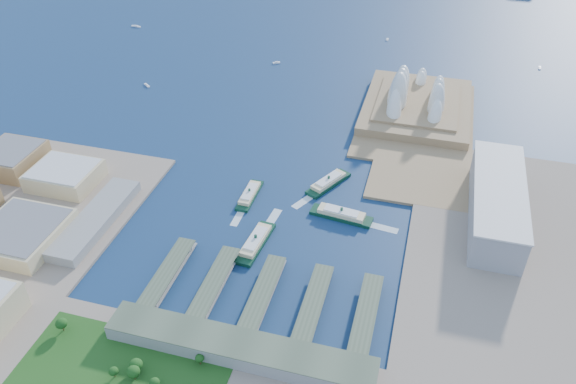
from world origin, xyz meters
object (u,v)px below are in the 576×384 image
(opera_house, at_px, (420,89))
(toaster_building, at_px, (497,202))
(ferry_d, at_px, (341,213))
(ferry_b, at_px, (329,181))
(ferry_c, at_px, (256,240))
(ferry_a, at_px, (250,193))

(opera_house, relative_size, toaster_building, 1.16)
(opera_house, relative_size, ferry_d, 2.99)
(toaster_building, relative_size, ferry_b, 2.68)
(opera_house, xyz_separation_m, ferry_c, (-116.94, -295.57, -26.31))
(ferry_b, bearing_deg, ferry_a, -122.65)
(ferry_a, bearing_deg, toaster_building, 7.06)
(opera_house, xyz_separation_m, ferry_d, (-50.20, -235.73, -26.30))
(ferry_a, distance_m, ferry_b, 83.48)
(ferry_b, relative_size, ferry_d, 0.96)
(opera_house, relative_size, ferry_c, 2.99)
(opera_house, distance_m, ferry_d, 242.45)
(opera_house, height_order, ferry_d, opera_house)
(toaster_building, distance_m, ferry_b, 164.72)
(ferry_c, xyz_separation_m, ferry_d, (66.74, 59.83, 0.01))
(ferry_a, bearing_deg, ferry_c, -66.58)
(toaster_building, bearing_deg, ferry_a, -173.20)
(toaster_building, bearing_deg, opera_house, 114.23)
(opera_house, relative_size, ferry_b, 3.12)
(ferry_b, height_order, ferry_d, ferry_d)
(ferry_c, bearing_deg, ferry_d, -132.99)
(ferry_c, relative_size, ferry_d, 1.00)
(ferry_b, bearing_deg, ferry_c, -84.33)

